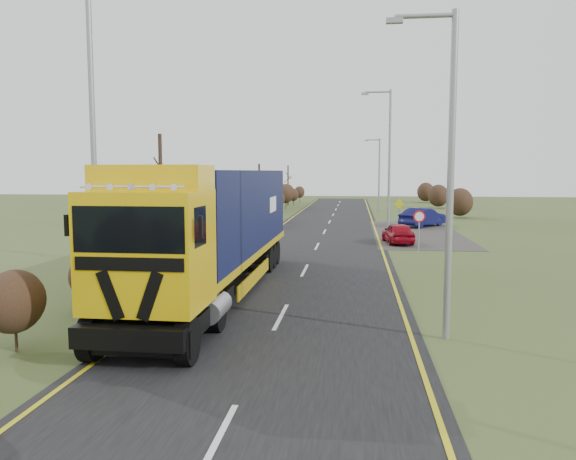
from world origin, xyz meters
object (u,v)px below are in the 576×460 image
at_px(car_blue_sedan, 423,217).
at_px(speed_sign, 419,223).
at_px(car_red_hatchback, 398,233).
at_px(streetlight_near, 447,163).
at_px(lorry, 217,222).

height_order(car_blue_sedan, speed_sign, speed_sign).
bearing_deg(car_red_hatchback, speed_sign, 93.94).
xyz_separation_m(streetlight_near, speed_sign, (1.10, 15.74, -3.00)).
relative_size(lorry, speed_sign, 7.10).
height_order(car_blue_sedan, streetlight_near, streetlight_near).
bearing_deg(streetlight_near, car_blue_sedan, 84.32).
bearing_deg(car_blue_sedan, lorry, 108.04).
relative_size(lorry, car_red_hatchback, 4.38).
relative_size(car_red_hatchback, speed_sign, 1.62).
height_order(car_red_hatchback, car_blue_sedan, car_blue_sedan).
xyz_separation_m(car_red_hatchback, car_blue_sedan, (2.72, 10.72, 0.11)).
height_order(lorry, speed_sign, lorry).
bearing_deg(speed_sign, car_blue_sedan, 82.53).
height_order(car_red_hatchback, speed_sign, speed_sign).
bearing_deg(lorry, car_red_hatchback, 63.71).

